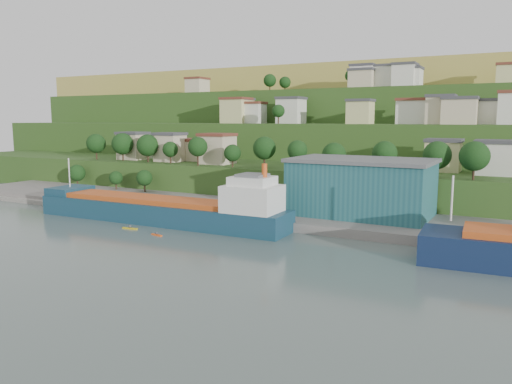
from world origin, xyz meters
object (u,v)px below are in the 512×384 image
Objects in this scene: warehouse at (361,187)px; caravan at (68,192)px; kayak_orange at (157,234)px; cargo_ship_near at (166,212)px.

warehouse is 5.80× the size of caravan.
kayak_orange is at bearing -135.78° from warehouse.
cargo_ship_near is at bearing -6.59° from caravan.
warehouse is 46.30m from kayak_orange.
warehouse reaches higher than caravan.
warehouse is (39.50, 20.22, 5.81)m from cargo_ship_near.
kayak_orange is at bearing -15.76° from caravan.
warehouse is 84.97m from caravan.
cargo_ship_near reaches higher than caravan.
caravan reaches higher than kayak_orange.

